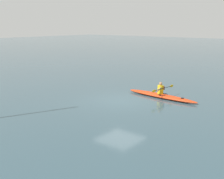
% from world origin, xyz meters
% --- Properties ---
extents(ground_plane, '(160.00, 160.00, 0.00)m').
position_xyz_m(ground_plane, '(0.00, 0.00, 0.00)').
color(ground_plane, '#334C56').
extents(kayak, '(5.02, 0.99, 0.24)m').
position_xyz_m(kayak, '(-1.56, -2.20, 0.12)').
color(kayak, red).
rests_on(kayak, ground).
extents(kayaker, '(0.48, 2.37, 0.75)m').
position_xyz_m(kayaker, '(-1.51, -2.20, 0.56)').
color(kayaker, yellow).
rests_on(kayaker, kayak).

